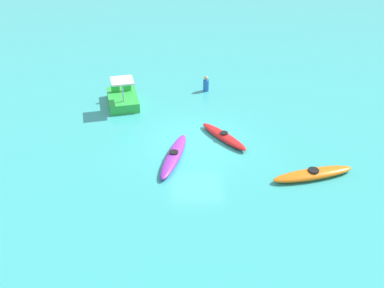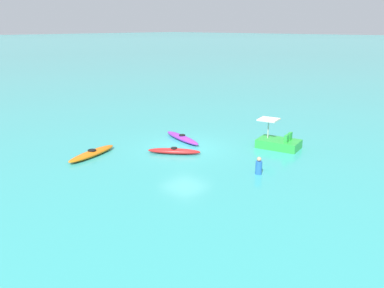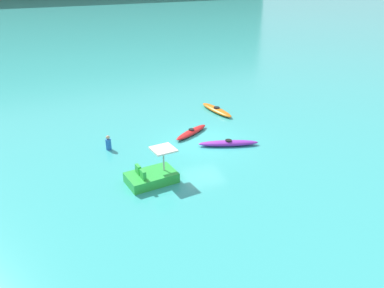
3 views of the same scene
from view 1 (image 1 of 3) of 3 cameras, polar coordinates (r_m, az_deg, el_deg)
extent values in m
plane|color=#38ADA8|center=(21.21, 0.64, 0.03)|extent=(600.00, 600.00, 0.00)
ellipsoid|color=orange|center=(19.58, 14.53, -3.56)|extent=(1.48, 3.55, 0.32)
cylinder|color=black|center=(19.47, 14.60, -3.11)|extent=(0.54, 0.54, 0.05)
ellipsoid|color=red|center=(21.50, 3.90, 0.93)|extent=(2.79, 2.18, 0.32)
cylinder|color=black|center=(21.41, 3.92, 1.35)|extent=(0.50, 0.50, 0.05)
ellipsoid|color=purple|center=(20.09, -2.23, -1.44)|extent=(3.62, 1.51, 0.32)
cylinder|color=black|center=(19.99, -2.24, -1.00)|extent=(0.48, 0.48, 0.05)
cube|color=green|center=(24.85, -8.44, 5.36)|extent=(2.64, 1.93, 0.50)
cube|color=green|center=(25.17, -7.96, 6.93)|extent=(0.24, 0.46, 0.44)
cube|color=green|center=(25.14, -9.33, 6.78)|extent=(0.24, 0.46, 0.44)
cylinder|color=#B2B2B7|center=(23.88, -8.42, 6.36)|extent=(0.08, 0.08, 1.10)
cube|color=silver|center=(23.64, -8.53, 7.65)|extent=(1.29, 1.29, 0.08)
cylinder|color=blue|center=(26.05, 1.72, 7.16)|extent=(0.43, 0.43, 0.65)
sphere|color=tan|center=(25.87, 1.74, 8.06)|extent=(0.22, 0.22, 0.22)
camera|label=2|loc=(37.72, 27.30, 22.20)|focal=36.99mm
camera|label=3|loc=(31.98, -42.30, 21.85)|focal=35.88mm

